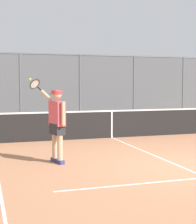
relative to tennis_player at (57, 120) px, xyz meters
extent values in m
plane|color=#B27551|center=(-2.59, 1.37, -1.02)|extent=(60.00, 60.00, 0.00)
cube|color=white|center=(1.41, 1.77, -1.02)|extent=(0.05, 10.15, 0.01)
cube|color=white|center=(-2.59, -0.51, -1.02)|extent=(0.05, 5.58, 0.01)
cylinder|color=#565B60|center=(-7.94, -7.58, 0.58)|extent=(0.07, 0.07, 3.20)
cylinder|color=#565B60|center=(-5.27, -7.58, 0.58)|extent=(0.07, 0.07, 3.20)
cylinder|color=#565B60|center=(-2.59, -7.58, 0.58)|extent=(0.07, 0.07, 3.20)
cylinder|color=#565B60|center=(0.08, -7.58, 0.58)|extent=(0.07, 0.07, 3.20)
cylinder|color=#565B60|center=(-2.59, -7.58, 2.14)|extent=(16.05, 0.05, 0.05)
cube|color=#565B60|center=(-2.59, -7.58, 0.58)|extent=(16.05, 0.02, 3.20)
cube|color=#2D6B33|center=(-2.59, -8.23, 0.45)|extent=(19.05, 0.90, 2.94)
cube|color=#ADADA8|center=(-2.59, -7.40, -0.95)|extent=(17.05, 0.18, 0.15)
cube|color=black|center=(-2.59, -3.30, -0.57)|extent=(10.18, 0.02, 0.91)
cube|color=white|center=(-2.59, -3.30, -0.09)|extent=(10.18, 0.04, 0.05)
cube|color=white|center=(-2.59, -3.30, -0.57)|extent=(0.05, 0.04, 0.91)
cube|color=navy|center=(-0.05, 0.15, -0.98)|extent=(0.18, 0.28, 0.09)
cylinder|color=tan|center=(-0.05, 0.15, -0.53)|extent=(0.13, 0.13, 0.80)
cube|color=navy|center=(0.03, -0.11, -0.98)|extent=(0.18, 0.28, 0.09)
cylinder|color=tan|center=(0.03, -0.11, -0.53)|extent=(0.13, 0.13, 0.80)
cube|color=#28282D|center=(-0.01, 0.02, -0.21)|extent=(0.32, 0.46, 0.26)
cube|color=#DB4C56|center=(-0.01, 0.02, 0.16)|extent=(0.33, 0.53, 0.58)
cylinder|color=tan|center=(-0.09, 0.31, 0.18)|extent=(0.08, 0.08, 0.53)
cylinder|color=tan|center=(0.16, -0.41, 0.56)|extent=(0.28, 0.37, 0.30)
sphere|color=tan|center=(-0.01, 0.02, 0.60)|extent=(0.22, 0.22, 0.22)
cylinder|color=red|center=(-0.01, 0.02, 0.66)|extent=(0.31, 0.31, 0.08)
cube|color=red|center=(0.02, -0.10, 0.63)|extent=(0.23, 0.24, 0.02)
cylinder|color=black|center=(0.29, -0.62, 0.72)|extent=(0.12, 0.16, 0.13)
torus|color=black|center=(0.39, -0.78, 0.85)|extent=(0.35, 0.31, 0.26)
cylinder|color=silver|center=(0.39, -0.78, 0.85)|extent=(0.29, 0.25, 0.21)
sphere|color=#C1D138|center=(0.49, -0.93, 0.97)|extent=(0.07, 0.07, 0.07)
camera|label=1|loc=(1.67, 8.40, 0.87)|focal=57.97mm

